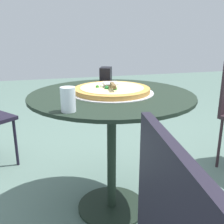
% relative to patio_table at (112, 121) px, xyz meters
% --- Properties ---
extents(ground_plane, '(10.00, 10.00, 0.00)m').
position_rel_patio_table_xyz_m(ground_plane, '(0.00, 0.00, -0.59)').
color(ground_plane, slate).
extents(patio_table, '(0.94, 0.94, 0.76)m').
position_rel_patio_table_xyz_m(patio_table, '(0.00, 0.00, 0.00)').
color(patio_table, black).
rests_on(patio_table, ground).
extents(pizza_on_tray, '(0.48, 0.48, 0.05)m').
position_rel_patio_table_xyz_m(pizza_on_tray, '(0.01, 0.02, 0.18)').
color(pizza_on_tray, silver).
rests_on(pizza_on_tray, patio_table).
extents(pizza_server, '(0.09, 0.21, 0.02)m').
position_rel_patio_table_xyz_m(pizza_server, '(-0.00, -0.01, 0.22)').
color(pizza_server, silver).
rests_on(pizza_server, pizza_on_tray).
extents(drinking_cup, '(0.07, 0.07, 0.11)m').
position_rel_patio_table_xyz_m(drinking_cup, '(-0.28, -0.28, 0.22)').
color(drinking_cup, silver).
rests_on(drinking_cup, patio_table).
extents(napkin_dispenser, '(0.11, 0.12, 0.10)m').
position_rel_patio_table_xyz_m(napkin_dispenser, '(0.05, 0.35, 0.21)').
color(napkin_dispenser, black).
rests_on(napkin_dispenser, patio_table).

